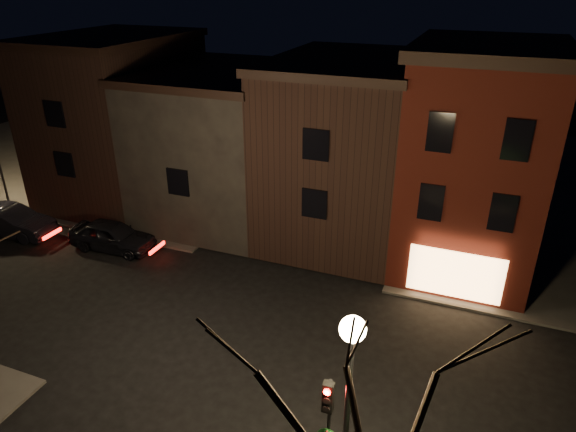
# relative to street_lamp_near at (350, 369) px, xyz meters

# --- Properties ---
(ground) EXTENTS (120.00, 120.00, 0.00)m
(ground) POSITION_rel_street_lamp_near_xyz_m (-6.20, 6.00, -5.18)
(ground) COLOR black
(ground) RESTS_ON ground
(sidewalk_far_left) EXTENTS (30.00, 30.00, 0.12)m
(sidewalk_far_left) POSITION_rel_street_lamp_near_xyz_m (-26.20, 26.00, -5.12)
(sidewalk_far_left) COLOR #2D2B28
(sidewalk_far_left) RESTS_ON ground
(corner_building) EXTENTS (6.50, 8.50, 10.50)m
(corner_building) POSITION_rel_street_lamp_near_xyz_m (1.80, 15.47, 0.22)
(corner_building) COLOR #4E140D
(corner_building) RESTS_ON ground
(row_building_a) EXTENTS (7.30, 10.30, 9.40)m
(row_building_a) POSITION_rel_street_lamp_near_xyz_m (-4.70, 16.50, -0.34)
(row_building_a) COLOR black
(row_building_a) RESTS_ON ground
(row_building_b) EXTENTS (7.80, 10.30, 8.40)m
(row_building_b) POSITION_rel_street_lamp_near_xyz_m (-11.95, 16.50, -0.85)
(row_building_b) COLOR black
(row_building_b) RESTS_ON ground
(row_building_c) EXTENTS (7.30, 10.30, 9.90)m
(row_building_c) POSITION_rel_street_lamp_near_xyz_m (-19.20, 16.50, -0.09)
(row_building_c) COLOR black
(row_building_c) RESTS_ON ground
(street_lamp_near) EXTENTS (0.60, 0.60, 6.48)m
(street_lamp_near) POSITION_rel_street_lamp_near_xyz_m (0.00, 0.00, 0.00)
(street_lamp_near) COLOR black
(street_lamp_near) RESTS_ON sidewalk_near_right
(traffic_signal) EXTENTS (0.58, 0.38, 4.05)m
(traffic_signal) POSITION_rel_street_lamp_near_xyz_m (-0.60, 0.49, -2.37)
(traffic_signal) COLOR black
(traffic_signal) RESTS_ON sidewalk_near_right
(parked_car_a) EXTENTS (4.68, 2.09, 1.57)m
(parked_car_a) POSITION_rel_street_lamp_near_xyz_m (-15.30, 9.94, -4.40)
(parked_car_a) COLOR black
(parked_car_a) RESTS_ON ground
(parked_car_b) EXTENTS (5.11, 2.13, 1.64)m
(parked_car_b) POSITION_rel_street_lamp_near_xyz_m (-21.57, 9.20, -4.36)
(parked_car_b) COLOR black
(parked_car_b) RESTS_ON ground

